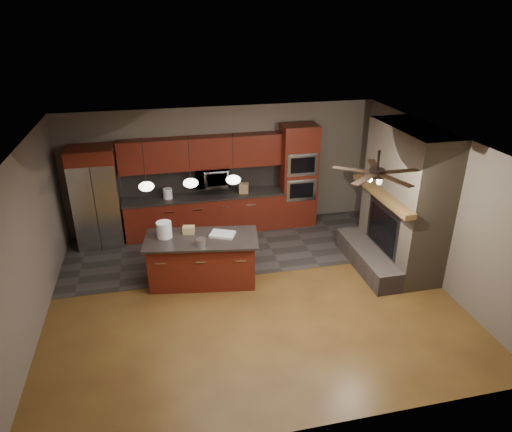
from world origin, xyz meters
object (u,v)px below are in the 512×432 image
object	(u,v)px
paint_can	(201,242)
paint_tray	(223,234)
oven_tower	(298,176)
refrigerator	(97,198)
microwave	(212,177)
white_bucket	(164,230)
kitchen_island	(202,260)
cardboard_box	(189,230)
counter_box	(244,188)
counter_bucket	(168,194)

from	to	relation	value
paint_can	paint_tray	xyz separation A→B (m)	(0.43, 0.27, -0.04)
oven_tower	refrigerator	bearing A→B (deg)	-179.05
oven_tower	refrigerator	distance (m)	4.45
microwave	white_bucket	world-z (taller)	microwave
microwave	paint_can	size ratio (longest dim) A/B	4.09
paint_tray	paint_can	bearing A→B (deg)	-122.36
microwave	refrigerator	size ratio (longest dim) A/B	0.34
refrigerator	paint_tray	xyz separation A→B (m)	(2.36, -1.99, -0.14)
kitchen_island	cardboard_box	xyz separation A→B (m)	(-0.20, 0.24, 0.52)
counter_box	paint_tray	bearing A→B (deg)	-96.97
refrigerator	white_bucket	bearing A→B (deg)	-53.96
paint_can	cardboard_box	size ratio (longest dim) A/B	0.84
paint_tray	cardboard_box	xyz separation A→B (m)	(-0.60, 0.23, 0.05)
refrigerator	paint_can	world-z (taller)	refrigerator
white_bucket	cardboard_box	bearing A→B (deg)	7.34
white_bucket	kitchen_island	bearing A→B (deg)	-16.19
oven_tower	kitchen_island	bearing A→B (deg)	-140.00
kitchen_island	counter_box	world-z (taller)	counter_box
microwave	refrigerator	world-z (taller)	refrigerator
microwave	refrigerator	distance (m)	2.49
counter_bucket	white_bucket	bearing A→B (deg)	-94.49
white_bucket	paint_tray	size ratio (longest dim) A/B	0.68
paint_can	counter_bucket	world-z (taller)	counter_bucket
white_bucket	paint_can	xyz separation A→B (m)	(0.61, -0.44, -0.09)
microwave	paint_tray	world-z (taller)	microwave
oven_tower	paint_can	xyz separation A→B (m)	(-2.51, -2.34, -0.21)
counter_bucket	counter_box	distance (m)	1.69
refrigerator	paint_can	distance (m)	2.98
microwave	kitchen_island	size ratio (longest dim) A/B	0.34
oven_tower	microwave	bearing A→B (deg)	178.34
microwave	cardboard_box	distance (m)	2.05
oven_tower	paint_can	size ratio (longest dim) A/B	13.30
counter_bucket	paint_can	bearing A→B (deg)	-78.91
white_bucket	counter_bucket	world-z (taller)	white_bucket
white_bucket	cardboard_box	size ratio (longest dim) A/B	1.40
refrigerator	white_bucket	xyz separation A→B (m)	(1.33, -1.82, -0.02)
kitchen_island	oven_tower	bearing A→B (deg)	48.94
microwave	white_bucket	bearing A→B (deg)	-120.46
kitchen_island	cardboard_box	distance (m)	0.61
oven_tower	counter_box	world-z (taller)	oven_tower
kitchen_island	white_bucket	size ratio (longest dim) A/B	7.33
refrigerator	cardboard_box	distance (m)	2.50
kitchen_island	paint_can	size ratio (longest dim) A/B	12.17
kitchen_island	paint_can	xyz separation A→B (m)	(-0.03, -0.26, 0.51)
paint_tray	counter_box	distance (m)	2.18
refrigerator	kitchen_island	world-z (taller)	refrigerator
oven_tower	microwave	world-z (taller)	oven_tower
white_bucket	counter_box	distance (m)	2.61
white_bucket	oven_tower	bearing A→B (deg)	31.25
microwave	paint_tray	bearing A→B (deg)	-93.00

